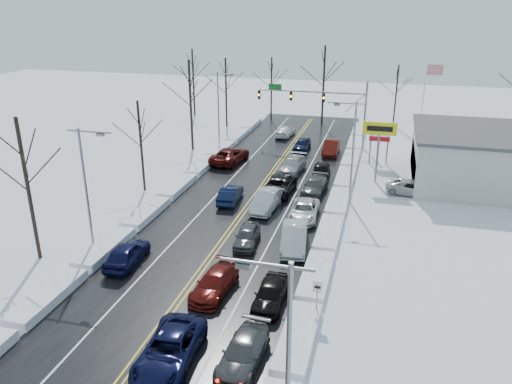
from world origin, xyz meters
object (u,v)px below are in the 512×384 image
(tires_plus_sign, at_px, (379,133))
(flagpole, at_px, (425,99))
(oncoming_car_0, at_px, (230,202))
(traffic_signal_mast, at_px, (323,101))

(tires_plus_sign, height_order, flagpole, flagpole)
(flagpole, distance_m, oncoming_car_0, 28.94)
(tires_plus_sign, bearing_deg, flagpole, 71.56)
(traffic_signal_mast, xyz_separation_m, oncoming_car_0, (-5.22, -20.69, -5.48))
(traffic_signal_mast, relative_size, oncoming_car_0, 3.05)
(tires_plus_sign, distance_m, flagpole, 14.79)
(traffic_signal_mast, distance_m, tires_plus_sign, 13.92)
(tires_plus_sign, xyz_separation_m, oncoming_car_0, (-12.28, -8.69, -4.99))
(tires_plus_sign, bearing_deg, oncoming_car_0, -144.70)
(traffic_signal_mast, relative_size, tires_plus_sign, 2.21)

